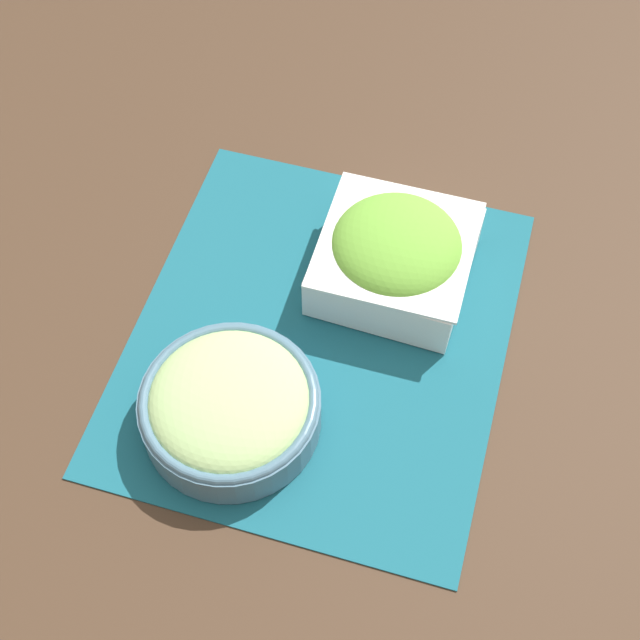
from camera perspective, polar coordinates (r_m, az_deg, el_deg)
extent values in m
plane|color=#422D1E|center=(0.97, 0.00, -1.08)|extent=(3.00, 3.00, 0.00)
cube|color=#195B6B|center=(0.97, 0.00, -1.02)|extent=(0.46, 0.40, 0.00)
cube|color=white|center=(0.99, 4.80, 3.76)|extent=(0.17, 0.17, 0.06)
cube|color=white|center=(0.96, 4.94, 4.85)|extent=(0.16, 0.16, 0.00)
ellipsoid|color=#6BAD38|center=(0.97, 4.93, 4.78)|extent=(0.14, 0.14, 0.06)
cylinder|color=slate|center=(0.90, -5.73, -5.77)|extent=(0.18, 0.18, 0.04)
torus|color=slate|center=(0.88, -5.85, -5.13)|extent=(0.18, 0.18, 0.01)
ellipsoid|color=#A8CC7F|center=(0.88, -5.85, -5.13)|extent=(0.16, 0.16, 0.04)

